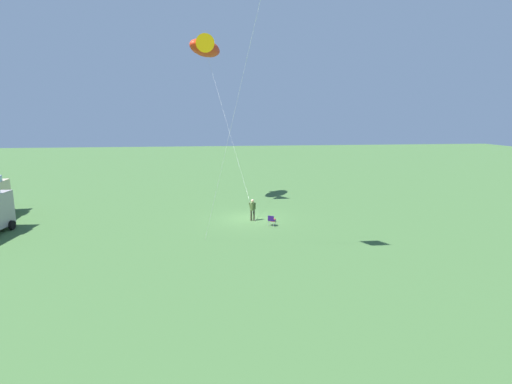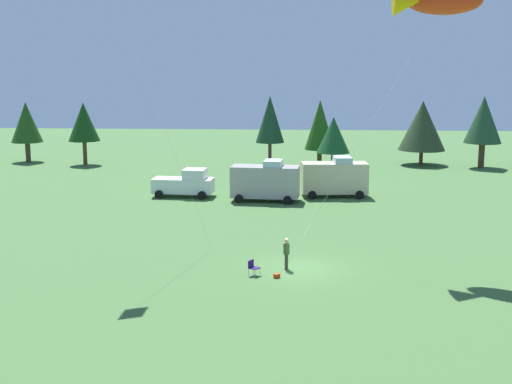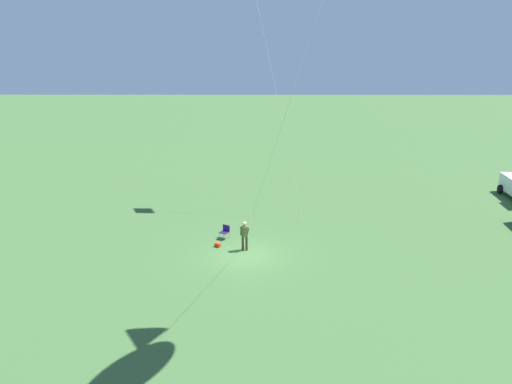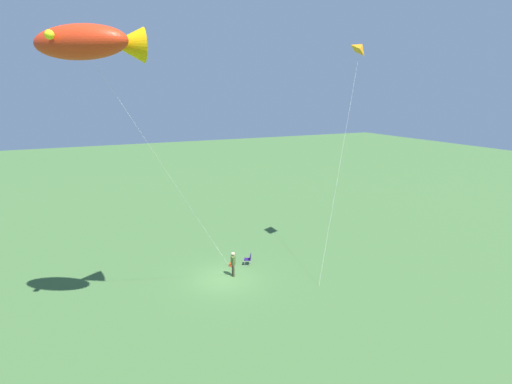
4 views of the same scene
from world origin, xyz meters
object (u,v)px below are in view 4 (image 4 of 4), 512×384
object	(u,v)px
folding_chair	(249,258)
backpack_on_grass	(231,265)
person_kite_flyer	(233,262)
kite_large_fish	(93,43)
kite_delta_orange	(362,48)

from	to	relation	value
folding_chair	backpack_on_grass	distance (m)	1.38
person_kite_flyer	folding_chair	xyz separation A→B (m)	(-1.74, -1.24, -0.53)
person_kite_flyer	folding_chair	world-z (taller)	person_kite_flyer
backpack_on_grass	kite_large_fish	bearing A→B (deg)	30.87
person_kite_flyer	backpack_on_grass	bearing A→B (deg)	-95.40
folding_chair	backpack_on_grass	bearing A→B (deg)	15.34
folding_chair	backpack_on_grass	world-z (taller)	folding_chair
person_kite_flyer	folding_chair	distance (m)	2.20
kite_delta_orange	backpack_on_grass	bearing A→B (deg)	-12.91
person_kite_flyer	kite_delta_orange	world-z (taller)	kite_delta_orange
backpack_on_grass	kite_delta_orange	world-z (taller)	kite_delta_orange
kite_large_fish	kite_delta_orange	world-z (taller)	kite_delta_orange
backpack_on_grass	kite_large_fish	distance (m)	17.29
person_kite_flyer	kite_delta_orange	distance (m)	17.10
kite_large_fish	folding_chair	bearing A→B (deg)	-154.27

